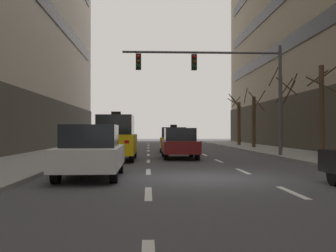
{
  "coord_description": "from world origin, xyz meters",
  "views": [
    {
      "loc": [
        -1.66,
        -12.41,
        1.43
      ],
      "look_at": [
        -0.55,
        11.12,
        1.7
      ],
      "focal_mm": 44.1,
      "sensor_mm": 36.0,
      "label": 1
    }
  ],
  "objects_px": {
    "car_driving_3": "(179,144)",
    "street_tree_3": "(239,122)",
    "taxi_driving_1": "(174,140)",
    "street_tree_0": "(322,109)",
    "taxi_driving_0": "(116,138)",
    "street_tree_1": "(281,110)",
    "car_driving_2": "(91,152)",
    "street_tree_2": "(254,120)",
    "traffic_signal_0": "(224,76)"
  },
  "relations": [
    {
      "from": "taxi_driving_1",
      "to": "street_tree_3",
      "type": "bearing_deg",
      "value": 54.31
    },
    {
      "from": "car_driving_2",
      "to": "street_tree_2",
      "type": "height_order",
      "value": "street_tree_2"
    },
    {
      "from": "car_driving_2",
      "to": "street_tree_2",
      "type": "bearing_deg",
      "value": 62.67
    },
    {
      "from": "street_tree_1",
      "to": "taxi_driving_0",
      "type": "bearing_deg",
      "value": -151.23
    },
    {
      "from": "taxi_driving_1",
      "to": "street_tree_0",
      "type": "relative_size",
      "value": 1.02
    },
    {
      "from": "car_driving_3",
      "to": "street_tree_1",
      "type": "height_order",
      "value": "street_tree_1"
    },
    {
      "from": "traffic_signal_0",
      "to": "street_tree_0",
      "type": "xyz_separation_m",
      "value": [
        4.24,
        -2.5,
        -1.91
      ]
    },
    {
      "from": "traffic_signal_0",
      "to": "street_tree_1",
      "type": "distance_m",
      "value": 5.86
    },
    {
      "from": "car_driving_3",
      "to": "street_tree_0",
      "type": "distance_m",
      "value": 7.14
    },
    {
      "from": "taxi_driving_1",
      "to": "street_tree_3",
      "type": "relative_size",
      "value": 0.96
    },
    {
      "from": "taxi_driving_0",
      "to": "street_tree_0",
      "type": "distance_m",
      "value": 9.94
    },
    {
      "from": "street_tree_2",
      "to": "traffic_signal_0",
      "type": "bearing_deg",
      "value": -112.66
    },
    {
      "from": "taxi_driving_1",
      "to": "street_tree_1",
      "type": "relative_size",
      "value": 0.82
    },
    {
      "from": "car_driving_3",
      "to": "street_tree_3",
      "type": "relative_size",
      "value": 0.9
    },
    {
      "from": "taxi_driving_1",
      "to": "street_tree_2",
      "type": "xyz_separation_m",
      "value": [
        6.54,
        3.76,
        1.45
      ]
    },
    {
      "from": "taxi_driving_0",
      "to": "street_tree_3",
      "type": "relative_size",
      "value": 0.96
    },
    {
      "from": "car_driving_2",
      "to": "street_tree_0",
      "type": "xyz_separation_m",
      "value": [
        9.99,
        6.69,
        1.67
      ]
    },
    {
      "from": "taxi_driving_0",
      "to": "street_tree_1",
      "type": "distance_m",
      "value": 11.38
    },
    {
      "from": "taxi_driving_1",
      "to": "car_driving_2",
      "type": "relative_size",
      "value": 1.04
    },
    {
      "from": "street_tree_3",
      "to": "street_tree_0",
      "type": "bearing_deg",
      "value": -89.89
    },
    {
      "from": "street_tree_2",
      "to": "taxi_driving_0",
      "type": "bearing_deg",
      "value": -129.46
    },
    {
      "from": "traffic_signal_0",
      "to": "street_tree_2",
      "type": "height_order",
      "value": "traffic_signal_0"
    },
    {
      "from": "street_tree_0",
      "to": "street_tree_2",
      "type": "bearing_deg",
      "value": 90.01
    },
    {
      "from": "taxi_driving_0",
      "to": "taxi_driving_1",
      "type": "xyz_separation_m",
      "value": [
        3.28,
        8.17,
        -0.26
      ]
    },
    {
      "from": "car_driving_3",
      "to": "street_tree_2",
      "type": "height_order",
      "value": "street_tree_2"
    },
    {
      "from": "car_driving_3",
      "to": "street_tree_3",
      "type": "xyz_separation_m",
      "value": [
        6.62,
        15.99,
        1.47
      ]
    },
    {
      "from": "car_driving_3",
      "to": "taxi_driving_0",
      "type": "bearing_deg",
      "value": -158.75
    },
    {
      "from": "car_driving_2",
      "to": "street_tree_1",
      "type": "xyz_separation_m",
      "value": [
        10.04,
        12.83,
        1.94
      ]
    },
    {
      "from": "street_tree_0",
      "to": "street_tree_3",
      "type": "xyz_separation_m",
      "value": [
        -0.03,
        17.93,
        -0.22
      ]
    },
    {
      "from": "street_tree_1",
      "to": "street_tree_2",
      "type": "xyz_separation_m",
      "value": [
        -0.05,
        6.51,
        -0.46
      ]
    },
    {
      "from": "traffic_signal_0",
      "to": "street_tree_0",
      "type": "height_order",
      "value": "traffic_signal_0"
    },
    {
      "from": "taxi_driving_0",
      "to": "car_driving_3",
      "type": "distance_m",
      "value": 3.41
    },
    {
      "from": "car_driving_2",
      "to": "street_tree_1",
      "type": "distance_m",
      "value": 16.4
    },
    {
      "from": "car_driving_2",
      "to": "street_tree_3",
      "type": "distance_m",
      "value": 26.6
    },
    {
      "from": "taxi_driving_0",
      "to": "street_tree_2",
      "type": "xyz_separation_m",
      "value": [
        9.82,
        11.93,
        1.19
      ]
    },
    {
      "from": "car_driving_2",
      "to": "car_driving_3",
      "type": "relative_size",
      "value": 1.03
    },
    {
      "from": "street_tree_1",
      "to": "street_tree_2",
      "type": "relative_size",
      "value": 1.16
    },
    {
      "from": "car_driving_3",
      "to": "street_tree_0",
      "type": "relative_size",
      "value": 0.95
    },
    {
      "from": "street_tree_1",
      "to": "street_tree_3",
      "type": "xyz_separation_m",
      "value": [
        -0.09,
        11.8,
        -0.49
      ]
    },
    {
      "from": "taxi_driving_0",
      "to": "street_tree_3",
      "type": "distance_m",
      "value": 19.84
    },
    {
      "from": "car_driving_2",
      "to": "taxi_driving_0",
      "type": "bearing_deg",
      "value": 88.67
    },
    {
      "from": "street_tree_2",
      "to": "car_driving_2",
      "type": "bearing_deg",
      "value": -117.33
    },
    {
      "from": "street_tree_0",
      "to": "traffic_signal_0",
      "type": "bearing_deg",
      "value": 149.48
    },
    {
      "from": "street_tree_1",
      "to": "street_tree_2",
      "type": "bearing_deg",
      "value": 90.48
    },
    {
      "from": "car_driving_3",
      "to": "street_tree_3",
      "type": "height_order",
      "value": "street_tree_3"
    },
    {
      "from": "car_driving_3",
      "to": "street_tree_0",
      "type": "xyz_separation_m",
      "value": [
        6.65,
        -1.95,
        1.69
      ]
    },
    {
      "from": "street_tree_2",
      "to": "taxi_driving_1",
      "type": "bearing_deg",
      "value": -150.08
    },
    {
      "from": "car_driving_2",
      "to": "street_tree_1",
      "type": "relative_size",
      "value": 0.79
    },
    {
      "from": "street_tree_1",
      "to": "street_tree_2",
      "type": "distance_m",
      "value": 6.52
    },
    {
      "from": "car_driving_3",
      "to": "street_tree_0",
      "type": "bearing_deg",
      "value": -16.31
    }
  ]
}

